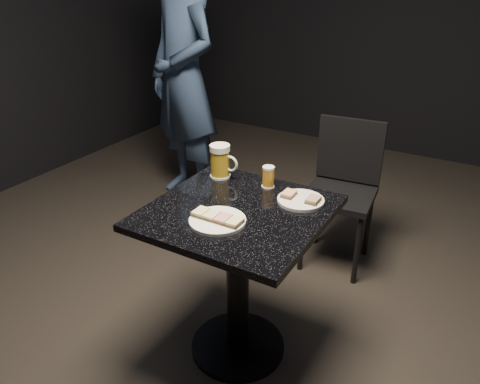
% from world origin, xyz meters
% --- Properties ---
extents(floor, '(6.00, 6.00, 0.00)m').
position_xyz_m(floor, '(0.00, 0.00, 0.00)').
color(floor, black).
rests_on(floor, ground).
extents(plate_large, '(0.22, 0.22, 0.01)m').
position_xyz_m(plate_large, '(-0.01, -0.13, 0.76)').
color(plate_large, white).
rests_on(plate_large, table).
extents(plate_small, '(0.20, 0.20, 0.01)m').
position_xyz_m(plate_small, '(0.20, 0.19, 0.76)').
color(plate_small, silver).
rests_on(plate_small, table).
extents(patron, '(0.78, 0.65, 1.83)m').
position_xyz_m(patron, '(-1.17, 1.23, 0.91)').
color(patron, navy).
rests_on(patron, floor).
extents(table, '(0.70, 0.70, 0.75)m').
position_xyz_m(table, '(0.00, 0.00, 0.51)').
color(table, black).
rests_on(table, floor).
extents(beer_mug, '(0.14, 0.10, 0.16)m').
position_xyz_m(beer_mug, '(-0.23, 0.24, 0.83)').
color(beer_mug, silver).
rests_on(beer_mug, table).
extents(beer_tumbler, '(0.06, 0.06, 0.10)m').
position_xyz_m(beer_tumbler, '(0.01, 0.25, 0.80)').
color(beer_tumbler, silver).
rests_on(beer_tumbler, table).
extents(chair, '(0.41, 0.41, 0.86)m').
position_xyz_m(chair, '(0.13, 0.98, 0.50)').
color(chair, black).
rests_on(chair, floor).
extents(canapes_on_plate_large, '(0.21, 0.07, 0.02)m').
position_xyz_m(canapes_on_plate_large, '(-0.01, -0.13, 0.77)').
color(canapes_on_plate_large, '#4C3521').
rests_on(canapes_on_plate_large, plate_large).
extents(canapes_on_plate_small, '(0.16, 0.07, 0.02)m').
position_xyz_m(canapes_on_plate_small, '(0.20, 0.19, 0.77)').
color(canapes_on_plate_small, '#4C3521').
rests_on(canapes_on_plate_small, plate_small).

